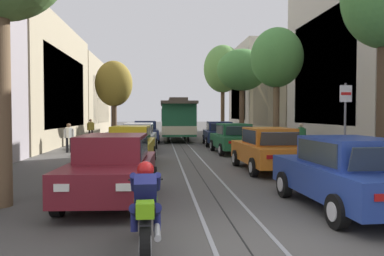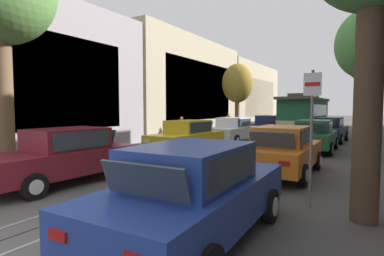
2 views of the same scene
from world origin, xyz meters
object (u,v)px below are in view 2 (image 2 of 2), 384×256
(parked_car_orange_second_right, at_px, (283,150))
(street_tree_kerb_right_second, at_px, (367,45))
(parked_car_green_mid_right, at_px, (314,135))
(street_tree_kerb_right_fourth, at_px, (375,62))
(pedestrian_on_right_pavement, at_px, (181,127))
(parked_car_navy_fourth_right, at_px, (329,129))
(pedestrian_crossing_far, at_px, (228,121))
(parked_car_blue_near_right, at_px, (194,192))
(cable_car_trolley, at_px, (304,114))
(parked_car_navy_fourth_left, at_px, (267,125))
(street_tree_kerb_right_mid, at_px, (376,62))
(parked_car_white_mid_left, at_px, (233,130))
(street_tree_kerb_left_second, at_px, (237,84))
(parked_car_yellow_second_left, at_px, (187,137))
(street_sign_post, at_px, (312,124))
(parked_car_maroon_near_left, at_px, (64,156))

(parked_car_orange_second_right, xyz_separation_m, street_tree_kerb_right_second, (2.11, 5.79, 4.16))
(parked_car_green_mid_right, xyz_separation_m, street_tree_kerb_right_second, (2.19, -0.40, 4.16))
(street_tree_kerb_right_fourth, distance_m, pedestrian_on_right_pavement, 20.30)
(parked_car_green_mid_right, relative_size, parked_car_navy_fourth_right, 1.00)
(pedestrian_crossing_far, bearing_deg, parked_car_blue_near_right, -66.67)
(parked_car_navy_fourth_right, relative_size, cable_car_trolley, 0.48)
(parked_car_navy_fourth_left, relative_size, pedestrian_crossing_far, 2.59)
(pedestrian_crossing_far, bearing_deg, parked_car_orange_second_right, -59.81)
(parked_car_blue_near_right, height_order, street_tree_kerb_right_mid, street_tree_kerb_right_mid)
(parked_car_navy_fourth_right, relative_size, pedestrian_crossing_far, 2.59)
(parked_car_white_mid_left, relative_size, parked_car_blue_near_right, 1.00)
(parked_car_orange_second_right, height_order, street_tree_kerb_right_fourth, street_tree_kerb_right_fourth)
(street_tree_kerb_right_mid, bearing_deg, street_tree_kerb_left_second, -164.63)
(parked_car_orange_second_right, xyz_separation_m, cable_car_trolley, (-2.58, 16.32, 0.86))
(parked_car_navy_fourth_right, height_order, pedestrian_on_right_pavement, parked_car_navy_fourth_right)
(parked_car_white_mid_left, relative_size, street_tree_kerb_right_mid, 0.62)
(parked_car_white_mid_left, bearing_deg, parked_car_yellow_second_left, -90.30)
(parked_car_navy_fourth_right, bearing_deg, street_tree_kerb_right_fourth, 79.46)
(parked_car_yellow_second_left, relative_size, pedestrian_crossing_far, 2.59)
(parked_car_yellow_second_left, relative_size, pedestrian_on_right_pavement, 2.80)
(parked_car_orange_second_right, bearing_deg, pedestrian_on_right_pavement, 140.08)
(parked_car_orange_second_right, relative_size, street_sign_post, 1.48)
(cable_car_trolley, relative_size, pedestrian_crossing_far, 5.36)
(parked_car_maroon_near_left, bearing_deg, parked_car_blue_near_right, -14.03)
(street_tree_kerb_left_second, bearing_deg, street_tree_kerb_right_fourth, 48.58)
(parked_car_white_mid_left, relative_size, pedestrian_crossing_far, 2.59)
(parked_car_maroon_near_left, distance_m, parked_car_white_mid_left, 12.09)
(parked_car_yellow_second_left, height_order, parked_car_navy_fourth_right, same)
(street_tree_kerb_left_second, relative_size, pedestrian_on_right_pavement, 3.64)
(parked_car_navy_fourth_left, bearing_deg, street_tree_kerb_right_fourth, 52.10)
(parked_car_green_mid_right, bearing_deg, parked_car_blue_near_right, -89.19)
(street_tree_kerb_right_second, bearing_deg, parked_car_navy_fourth_right, 111.40)
(parked_car_blue_near_right, relative_size, street_sign_post, 1.48)
(pedestrian_on_right_pavement, bearing_deg, cable_car_trolley, 54.76)
(street_tree_kerb_left_second, height_order, street_tree_kerb_right_second, street_tree_kerb_right_second)
(street_tree_kerb_right_mid, height_order, pedestrian_crossing_far, street_tree_kerb_right_mid)
(parked_car_navy_fourth_left, relative_size, parked_car_blue_near_right, 1.00)
(parked_car_maroon_near_left, distance_m, parked_car_green_mid_right, 11.74)
(parked_car_white_mid_left, relative_size, pedestrian_on_right_pavement, 2.79)
(parked_car_yellow_second_left, bearing_deg, parked_car_blue_near_right, -56.80)
(parked_car_navy_fourth_left, height_order, parked_car_navy_fourth_right, same)
(cable_car_trolley, bearing_deg, street_sign_post, -78.36)
(street_tree_kerb_right_fourth, bearing_deg, street_tree_kerb_left_second, -131.42)
(parked_car_yellow_second_left, bearing_deg, parked_car_white_mid_left, 89.70)
(parked_car_blue_near_right, distance_m, parked_car_green_mid_right, 11.92)
(street_tree_kerb_right_second, xyz_separation_m, cable_car_trolley, (-4.69, 10.53, -3.30))
(pedestrian_on_right_pavement, xyz_separation_m, street_sign_post, (10.27, -10.46, 0.94))
(parked_car_maroon_near_left, xyz_separation_m, parked_car_yellow_second_left, (-0.09, 6.74, 0.00))
(parked_car_maroon_near_left, height_order, parked_car_blue_near_right, same)
(parked_car_green_mid_right, bearing_deg, street_tree_kerb_left_second, 136.19)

